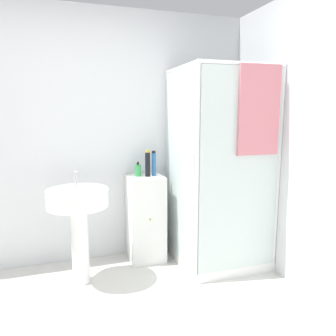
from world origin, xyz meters
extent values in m
cube|color=silver|center=(0.00, 1.70, 1.25)|extent=(6.40, 0.06, 2.50)
cube|color=white|center=(1.25, 1.25, 0.04)|extent=(0.84, 0.84, 0.09)
cylinder|color=white|center=(1.65, 1.65, 0.96)|extent=(0.04, 0.04, 1.92)
cylinder|color=white|center=(0.85, 1.65, 0.96)|extent=(0.04, 0.04, 1.92)
cylinder|color=white|center=(1.65, 0.85, 0.96)|extent=(0.04, 0.04, 1.92)
cylinder|color=white|center=(0.85, 0.85, 0.96)|extent=(0.04, 0.04, 1.92)
cylinder|color=white|center=(1.25, 0.85, 1.90)|extent=(0.81, 0.04, 0.04)
cylinder|color=white|center=(1.25, 1.65, 1.90)|extent=(0.81, 0.04, 0.04)
cylinder|color=white|center=(0.85, 1.25, 1.90)|extent=(0.04, 0.81, 0.04)
cylinder|color=white|center=(1.65, 1.25, 1.90)|extent=(0.04, 0.81, 0.04)
cube|color=silver|center=(1.25, 0.83, 0.99)|extent=(0.77, 0.01, 1.80)
cube|color=silver|center=(0.83, 1.25, 0.99)|extent=(0.01, 0.77, 1.80)
cylinder|color=#B7BABF|center=(1.46, 1.59, 0.81)|extent=(0.02, 0.02, 1.44)
cylinder|color=#B7BABF|center=(1.46, 1.54, 1.55)|extent=(0.07, 0.07, 0.04)
cube|color=#D1757F|center=(1.40, 0.81, 1.52)|extent=(0.39, 0.03, 0.76)
cube|color=white|center=(0.56, 1.48, 0.44)|extent=(0.35, 0.36, 0.88)
sphere|color=gold|center=(0.56, 1.29, 0.48)|extent=(0.02, 0.02, 0.02)
cylinder|color=white|center=(-0.11, 1.20, 0.35)|extent=(0.15, 0.15, 0.70)
cylinder|color=white|center=(-0.11, 1.20, 0.78)|extent=(0.53, 0.53, 0.15)
cylinder|color=#B7BABF|center=(-0.11, 1.39, 0.92)|extent=(0.02, 0.02, 0.13)
cube|color=#B7BABF|center=(-0.11, 1.35, 0.97)|extent=(0.02, 0.07, 0.02)
cylinder|color=green|center=(0.49, 1.50, 0.93)|extent=(0.06, 0.06, 0.12)
cylinder|color=black|center=(0.49, 1.50, 1.00)|extent=(0.02, 0.02, 0.02)
cube|color=black|center=(0.49, 1.48, 1.02)|extent=(0.02, 0.03, 0.01)
cylinder|color=black|center=(0.58, 1.46, 0.99)|extent=(0.05, 0.05, 0.24)
cylinder|color=gold|center=(0.58, 1.46, 1.13)|extent=(0.04, 0.04, 0.02)
cylinder|color=#2D66A3|center=(0.65, 1.49, 0.99)|extent=(0.04, 0.04, 0.23)
cylinder|color=black|center=(0.65, 1.49, 1.11)|extent=(0.04, 0.04, 0.02)
camera|label=1|loc=(-0.21, -1.64, 1.52)|focal=35.00mm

